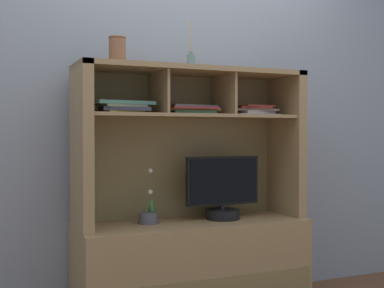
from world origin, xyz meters
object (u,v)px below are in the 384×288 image
(magazine_stack_left, at_px, (123,107))
(diffuser_bottle, at_px, (191,61))
(magazine_stack_right, at_px, (252,111))
(media_console, at_px, (192,242))
(ceramic_vase, at_px, (117,51))
(potted_orchid, at_px, (148,216))
(tv_monitor, at_px, (223,193))
(magazine_stack_centre, at_px, (190,110))

(magazine_stack_left, bearing_deg, diffuser_bottle, 6.08)
(magazine_stack_left, distance_m, magazine_stack_right, 0.88)
(media_console, xyz_separation_m, ceramic_vase, (-0.46, 0.02, 1.14))
(media_console, height_order, potted_orchid, media_console)
(magazine_stack_left, bearing_deg, tv_monitor, 1.29)
(tv_monitor, xyz_separation_m, potted_orchid, (-0.47, 0.04, -0.12))
(magazine_stack_left, bearing_deg, potted_orchid, 18.05)
(potted_orchid, relative_size, diffuser_bottle, 1.12)
(media_console, height_order, diffuser_bottle, diffuser_bottle)
(potted_orchid, distance_m, magazine_stack_left, 0.67)
(magazine_stack_left, height_order, magazine_stack_right, magazine_stack_left)
(magazine_stack_centre, xyz_separation_m, magazine_stack_right, (0.44, 0.01, 0.00))
(potted_orchid, distance_m, magazine_stack_right, 0.96)
(media_console, xyz_separation_m, magazine_stack_centre, (0.00, 0.03, 0.81))
(potted_orchid, bearing_deg, diffuser_bottle, -1.71)
(magazine_stack_left, bearing_deg, magazine_stack_right, 4.76)
(potted_orchid, bearing_deg, magazine_stack_right, 1.49)
(potted_orchid, bearing_deg, magazine_stack_centre, 1.55)
(media_console, relative_size, magazine_stack_right, 4.47)
(magazine_stack_centre, bearing_deg, magazine_stack_right, 1.45)
(magazine_stack_right, bearing_deg, magazine_stack_centre, -178.55)
(magazine_stack_right, bearing_deg, potted_orchid, -178.51)
(tv_monitor, height_order, diffuser_bottle, diffuser_bottle)
(magazine_stack_right, bearing_deg, tv_monitor, -166.20)
(magazine_stack_centre, distance_m, diffuser_bottle, 0.30)
(tv_monitor, relative_size, potted_orchid, 1.49)
(potted_orchid, bearing_deg, magazine_stack_left, -161.95)
(media_console, bearing_deg, potted_orchid, 175.96)
(tv_monitor, xyz_separation_m, ceramic_vase, (-0.66, 0.04, 0.85))
(media_console, height_order, tv_monitor, media_console)
(media_console, distance_m, ceramic_vase, 1.23)
(diffuser_bottle, bearing_deg, media_console, -90.00)
(ceramic_vase, bearing_deg, tv_monitor, -3.84)
(magazine_stack_centre, height_order, magazine_stack_right, magazine_stack_right)
(tv_monitor, relative_size, diffuser_bottle, 1.67)
(potted_orchid, bearing_deg, tv_monitor, -4.89)
(magazine_stack_right, bearing_deg, ceramic_vase, -179.05)
(tv_monitor, relative_size, magazine_stack_right, 1.45)
(potted_orchid, height_order, magazine_stack_centre, magazine_stack_centre)
(tv_monitor, bearing_deg, magazine_stack_centre, 166.40)
(magazine_stack_right, distance_m, ceramic_vase, 0.96)
(potted_orchid, height_order, ceramic_vase, ceramic_vase)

